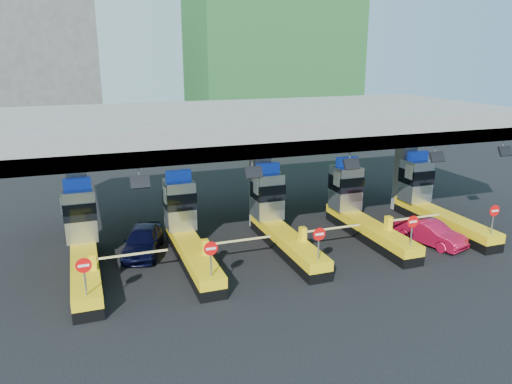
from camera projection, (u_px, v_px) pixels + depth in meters
name	position (u px, v px, depth m)	size (l,w,h in m)	color
ground	(279.00, 245.00, 27.06)	(120.00, 120.00, 0.00)	black
toll_canopy	(261.00, 125.00, 28.00)	(28.00, 12.09, 7.00)	slate
toll_lane_far_left	(83.00, 242.00, 23.67)	(4.43, 8.00, 4.16)	black
toll_lane_left	(186.00, 230.00, 25.30)	(4.43, 8.00, 4.16)	black
toll_lane_center	(278.00, 219.00, 26.93)	(4.43, 8.00, 4.16)	black
toll_lane_right	(358.00, 209.00, 28.57)	(4.43, 8.00, 4.16)	black
toll_lane_far_right	(430.00, 201.00, 30.20)	(4.43, 8.00, 4.16)	black
bg_building_scaffold	(271.00, 16.00, 56.15)	(18.00, 12.00, 28.00)	#1E5926
bg_building_concrete	(28.00, 62.00, 52.64)	(14.00, 10.00, 18.00)	#4C4C49
van	(143.00, 240.00, 25.70)	(1.72, 4.27, 1.46)	black
red_car	(430.00, 233.00, 27.01)	(1.38, 3.95, 1.30)	#A20C2C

